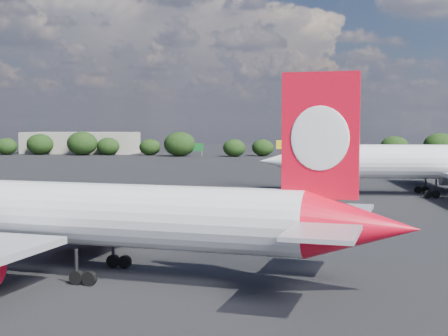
# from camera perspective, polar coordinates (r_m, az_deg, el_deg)

# --- Properties ---
(ground) EXTENTS (500.00, 500.00, 0.00)m
(ground) POSITION_cam_1_polar(r_m,az_deg,el_deg) (96.84, -5.29, -2.62)
(ground) COLOR black
(ground) RESTS_ON ground
(qantas_airliner) EXTENTS (44.83, 42.77, 14.64)m
(qantas_airliner) POSITION_cam_1_polar(r_m,az_deg,el_deg) (47.28, -11.99, -4.30)
(qantas_airliner) COLOR white
(qantas_airliner) RESTS_ON ground
(china_southern_airliner) EXTENTS (52.07, 49.51, 16.99)m
(china_southern_airliner) POSITION_cam_1_polar(r_m,az_deg,el_deg) (102.32, 18.59, 0.45)
(china_southern_airliner) COLOR white
(china_southern_airliner) RESTS_ON ground
(terminal_building) EXTENTS (42.00, 16.00, 8.00)m
(terminal_building) POSITION_cam_1_polar(r_m,az_deg,el_deg) (242.02, -12.97, 2.26)
(terminal_building) COLOR gray
(terminal_building) RESTS_ON ground
(highway_sign) EXTENTS (6.00, 0.30, 4.50)m
(highway_sign) POSITION_cam_1_polar(r_m,az_deg,el_deg) (213.54, -2.70, 1.90)
(highway_sign) COLOR #146425
(highway_sign) RESTS_ON ground
(billboard_yellow) EXTENTS (5.00, 0.30, 5.50)m
(billboard_yellow) POSITION_cam_1_polar(r_m,az_deg,el_deg) (215.87, 5.45, 2.10)
(billboard_yellow) COLOR yellow
(billboard_yellow) RESTS_ON ground
(horizon_treeline) EXTENTS (199.09, 16.39, 8.90)m
(horizon_treeline) POSITION_cam_1_polar(r_m,az_deg,el_deg) (213.78, 4.99, 2.07)
(horizon_treeline) COLOR black
(horizon_treeline) RESTS_ON ground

